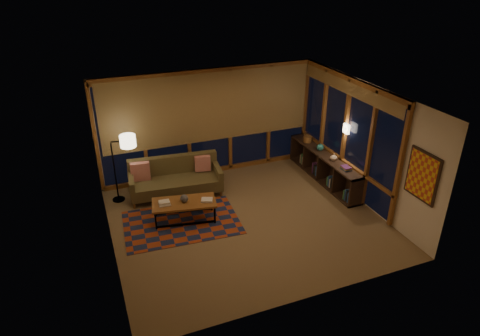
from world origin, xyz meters
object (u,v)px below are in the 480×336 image
object	(u,v)px
sofa	(176,179)
coffee_table	(185,211)
floor_lamp	(114,169)
bookshelf	(324,167)

from	to	relation	value
sofa	coffee_table	distance (m)	1.13
coffee_table	floor_lamp	size ratio (longest dim) A/B	0.83
coffee_table	bookshelf	distance (m)	3.73
coffee_table	floor_lamp	bearing A→B (deg)	142.21
coffee_table	bookshelf	world-z (taller)	bookshelf
sofa	bookshelf	xyz separation A→B (m)	(3.61, -0.61, -0.08)
sofa	floor_lamp	world-z (taller)	floor_lamp
floor_lamp	bookshelf	world-z (taller)	floor_lamp
sofa	bookshelf	world-z (taller)	sofa
floor_lamp	sofa	bearing A→B (deg)	1.52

